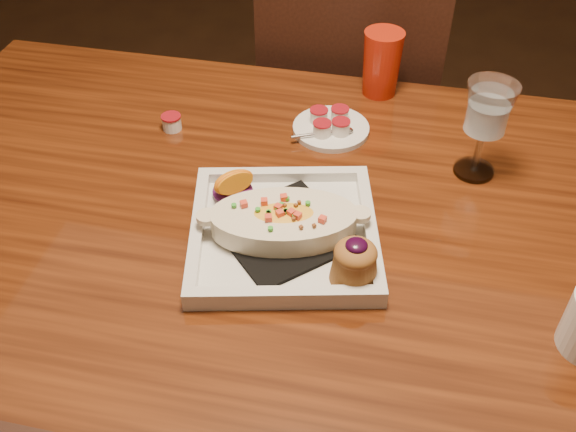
% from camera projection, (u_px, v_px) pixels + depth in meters
% --- Properties ---
extents(table, '(1.50, 0.90, 0.75)m').
position_uv_depth(table, '(300.00, 262.00, 1.07)').
color(table, '#6B2E0F').
rests_on(table, floor).
extents(chair_far, '(0.42, 0.42, 0.93)m').
position_uv_depth(chair_far, '(348.00, 125.00, 1.62)').
color(chair_far, black).
rests_on(chair_far, floor).
extents(plate, '(0.33, 0.33, 0.08)m').
position_uv_depth(plate, '(290.00, 229.00, 0.95)').
color(plate, silver).
rests_on(plate, table).
extents(goblet, '(0.08, 0.08, 0.17)m').
position_uv_depth(goblet, '(488.00, 114.00, 1.01)').
color(goblet, silver).
rests_on(goblet, table).
extents(saucer, '(0.14, 0.14, 0.10)m').
position_uv_depth(saucer, '(330.00, 126.00, 1.17)').
color(saucer, silver).
rests_on(saucer, table).
extents(creamer_loose, '(0.04, 0.04, 0.03)m').
position_uv_depth(creamer_loose, '(172.00, 122.00, 1.18)').
color(creamer_loose, silver).
rests_on(creamer_loose, table).
extents(red_tumbler, '(0.08, 0.08, 0.13)m').
position_uv_depth(red_tumbler, '(382.00, 63.00, 1.24)').
color(red_tumbler, red).
rests_on(red_tumbler, table).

